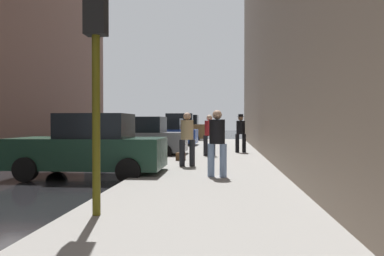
{
  "coord_description": "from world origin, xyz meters",
  "views": [
    {
      "loc": [
        6.43,
        -11.3,
        1.55
      ],
      "look_at": [
        5.09,
        3.79,
        1.32
      ],
      "focal_mm": 35.0,
      "sensor_mm": 36.0,
      "label": 1
    }
  ],
  "objects_px": {
    "pedestrian_with_fedora": "(241,131)",
    "pedestrian_in_jeans": "(217,140)",
    "parked_black_suv": "(185,128)",
    "parked_blue_sedan": "(164,134)",
    "pedestrian_in_red_jacket": "(209,133)",
    "parked_dark_green_sedan": "(90,147)",
    "duffel_bag": "(181,156)",
    "parked_bronze_suv": "(178,129)",
    "fire_hydrant": "(181,146)",
    "pedestrian_in_tan_coat": "(187,136)",
    "traffic_light": "(96,42)",
    "parked_gray_coupe": "(139,138)"
  },
  "relations": [
    {
      "from": "pedestrian_with_fedora",
      "to": "pedestrian_in_jeans",
      "type": "xyz_separation_m",
      "value": [
        -0.92,
        -7.88,
        -0.03
      ]
    },
    {
      "from": "parked_black_suv",
      "to": "pedestrian_in_jeans",
      "type": "bearing_deg",
      "value": -82.09
    },
    {
      "from": "parked_blue_sedan",
      "to": "pedestrian_in_jeans",
      "type": "distance_m",
      "value": 13.81
    },
    {
      "from": "parked_blue_sedan",
      "to": "pedestrian_in_red_jacket",
      "type": "bearing_deg",
      "value": -66.78
    },
    {
      "from": "parked_blue_sedan",
      "to": "parked_black_suv",
      "type": "bearing_deg",
      "value": 90.0
    },
    {
      "from": "parked_dark_green_sedan",
      "to": "duffel_bag",
      "type": "height_order",
      "value": "parked_dark_green_sedan"
    },
    {
      "from": "parked_dark_green_sedan",
      "to": "parked_blue_sedan",
      "type": "xyz_separation_m",
      "value": [
        -0.0,
        12.68,
        0.0
      ]
    },
    {
      "from": "parked_black_suv",
      "to": "duffel_bag",
      "type": "relative_size",
      "value": 10.54
    },
    {
      "from": "parked_black_suv",
      "to": "duffel_bag",
      "type": "bearing_deg",
      "value": -84.33
    },
    {
      "from": "parked_dark_green_sedan",
      "to": "pedestrian_in_red_jacket",
      "type": "xyz_separation_m",
      "value": [
        3.13,
        5.39,
        0.26
      ]
    },
    {
      "from": "parked_bronze_suv",
      "to": "parked_black_suv",
      "type": "distance_m",
      "value": 5.69
    },
    {
      "from": "fire_hydrant",
      "to": "pedestrian_with_fedora",
      "type": "bearing_deg",
      "value": 17.61
    },
    {
      "from": "parked_blue_sedan",
      "to": "pedestrian_in_jeans",
      "type": "bearing_deg",
      "value": -74.98
    },
    {
      "from": "pedestrian_in_tan_coat",
      "to": "pedestrian_with_fedora",
      "type": "bearing_deg",
      "value": 71.1
    },
    {
      "from": "traffic_light",
      "to": "duffel_bag",
      "type": "bearing_deg",
      "value": 87.92
    },
    {
      "from": "parked_bronze_suv",
      "to": "pedestrian_with_fedora",
      "type": "distance_m",
      "value": 13.0
    },
    {
      "from": "parked_dark_green_sedan",
      "to": "pedestrian_in_red_jacket",
      "type": "bearing_deg",
      "value": 59.87
    },
    {
      "from": "parked_gray_coupe",
      "to": "parked_blue_sedan",
      "type": "height_order",
      "value": "same"
    },
    {
      "from": "fire_hydrant",
      "to": "pedestrian_with_fedora",
      "type": "distance_m",
      "value": 2.9
    },
    {
      "from": "fire_hydrant",
      "to": "parked_dark_green_sedan",
      "type": "bearing_deg",
      "value": -105.81
    },
    {
      "from": "parked_dark_green_sedan",
      "to": "fire_hydrant",
      "type": "distance_m",
      "value": 6.63
    },
    {
      "from": "traffic_light",
      "to": "duffel_bag",
      "type": "xyz_separation_m",
      "value": [
        0.3,
        8.2,
        -2.47
      ]
    },
    {
      "from": "duffel_bag",
      "to": "parked_blue_sedan",
      "type": "bearing_deg",
      "value": 103.11
    },
    {
      "from": "parked_bronze_suv",
      "to": "traffic_light",
      "type": "height_order",
      "value": "traffic_light"
    },
    {
      "from": "parked_blue_sedan",
      "to": "duffel_bag",
      "type": "relative_size",
      "value": 9.66
    },
    {
      "from": "parked_bronze_suv",
      "to": "duffel_bag",
      "type": "height_order",
      "value": "parked_bronze_suv"
    },
    {
      "from": "parked_dark_green_sedan",
      "to": "parked_gray_coupe",
      "type": "height_order",
      "value": "same"
    },
    {
      "from": "parked_black_suv",
      "to": "pedestrian_with_fedora",
      "type": "distance_m",
      "value": 18.44
    },
    {
      "from": "parked_gray_coupe",
      "to": "parked_blue_sedan",
      "type": "distance_m",
      "value": 6.7
    },
    {
      "from": "parked_bronze_suv",
      "to": "traffic_light",
      "type": "relative_size",
      "value": 1.29
    },
    {
      "from": "parked_black_suv",
      "to": "pedestrian_in_tan_coat",
      "type": "relative_size",
      "value": 2.71
    },
    {
      "from": "parked_blue_sedan",
      "to": "parked_black_suv",
      "type": "distance_m",
      "value": 12.42
    },
    {
      "from": "duffel_bag",
      "to": "parked_dark_green_sedan",
      "type": "bearing_deg",
      "value": -122.02
    },
    {
      "from": "parked_gray_coupe",
      "to": "duffel_bag",
      "type": "bearing_deg",
      "value": -49.68
    },
    {
      "from": "pedestrian_in_jeans",
      "to": "parked_black_suv",
      "type": "bearing_deg",
      "value": 97.91
    },
    {
      "from": "fire_hydrant",
      "to": "pedestrian_in_jeans",
      "type": "height_order",
      "value": "pedestrian_in_jeans"
    },
    {
      "from": "pedestrian_in_jeans",
      "to": "pedestrian_in_red_jacket",
      "type": "distance_m",
      "value": 6.06
    },
    {
      "from": "parked_gray_coupe",
      "to": "parked_black_suv",
      "type": "distance_m",
      "value": 19.13
    },
    {
      "from": "parked_gray_coupe",
      "to": "parked_bronze_suv",
      "type": "height_order",
      "value": "parked_bronze_suv"
    },
    {
      "from": "parked_bronze_suv",
      "to": "pedestrian_in_jeans",
      "type": "height_order",
      "value": "parked_bronze_suv"
    },
    {
      "from": "parked_blue_sedan",
      "to": "pedestrian_in_red_jacket",
      "type": "relative_size",
      "value": 2.49
    },
    {
      "from": "parked_dark_green_sedan",
      "to": "parked_blue_sedan",
      "type": "distance_m",
      "value": 12.68
    },
    {
      "from": "parked_bronze_suv",
      "to": "pedestrian_with_fedora",
      "type": "height_order",
      "value": "parked_bronze_suv"
    },
    {
      "from": "pedestrian_in_red_jacket",
      "to": "fire_hydrant",
      "type": "bearing_deg",
      "value": 143.52
    },
    {
      "from": "fire_hydrant",
      "to": "pedestrian_in_red_jacket",
      "type": "relative_size",
      "value": 0.41
    },
    {
      "from": "fire_hydrant",
      "to": "pedestrian_in_red_jacket",
      "type": "distance_m",
      "value": 1.76
    },
    {
      "from": "pedestrian_with_fedora",
      "to": "pedestrian_in_jeans",
      "type": "distance_m",
      "value": 7.94
    },
    {
      "from": "pedestrian_with_fedora",
      "to": "parked_gray_coupe",
      "type": "bearing_deg",
      "value": -164.51
    },
    {
      "from": "parked_blue_sedan",
      "to": "parked_bronze_suv",
      "type": "bearing_deg",
      "value": 90.0
    },
    {
      "from": "parked_black_suv",
      "to": "parked_bronze_suv",
      "type": "bearing_deg",
      "value": -90.0
    }
  ]
}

